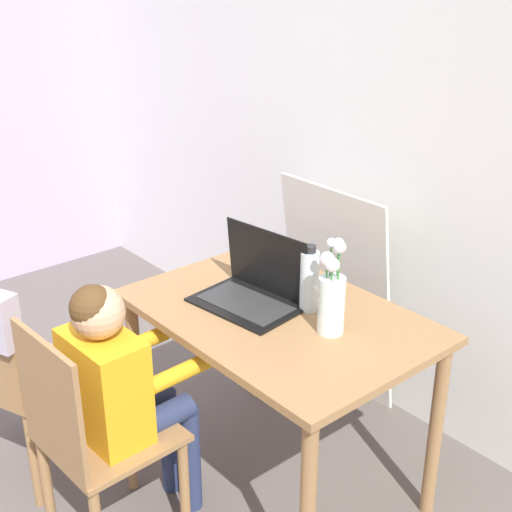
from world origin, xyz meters
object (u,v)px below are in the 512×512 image
at_px(person_seated, 120,381).
at_px(flower_vase, 332,296).
at_px(chair_occupied, 92,439).
at_px(water_bottle, 309,280).
at_px(laptop, 254,286).

xyz_separation_m(person_seated, flower_vase, (0.36, 0.60, 0.26)).
bearing_deg(chair_occupied, water_bottle, -106.40).
xyz_separation_m(laptop, flower_vase, (0.34, 0.05, 0.07)).
height_order(person_seated, flower_vase, flower_vase).
bearing_deg(chair_occupied, laptop, -94.18).
xyz_separation_m(person_seated, water_bottle, (0.20, 0.66, 0.24)).
height_order(chair_occupied, person_seated, person_seated).
xyz_separation_m(chair_occupied, laptop, (0.02, 0.68, 0.35)).
relative_size(chair_occupied, person_seated, 0.88).
relative_size(chair_occupied, water_bottle, 3.56).
bearing_deg(water_bottle, laptop, -149.11).
xyz_separation_m(chair_occupied, flower_vase, (0.36, 0.72, 0.42)).
xyz_separation_m(chair_occupied, person_seated, (-0.00, 0.12, 0.17)).
bearing_deg(flower_vase, laptop, -172.11).
height_order(chair_occupied, laptop, laptop).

